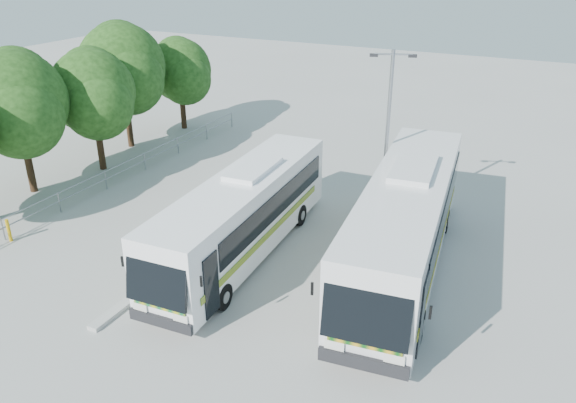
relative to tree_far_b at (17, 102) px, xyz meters
The scene contains 11 objects.
ground 13.85m from the tree_far_b, ahead, with size 100.00×100.00×0.00m, color #A6A6A1.
kerb_divider 11.65m from the tree_far_b, ahead, with size 0.40×16.00×0.15m, color #B2B2AD.
railing 5.62m from the tree_far_b, 42.90° to the left, with size 0.06×22.00×1.00m.
tree_far_b is the anchor object (origin of this frame).
tree_far_c 4.01m from the tree_far_b, 77.09° to the left, with size 4.97×4.69×6.49m.
tree_far_d 7.61m from the tree_far_b, 92.23° to the left, with size 5.62×5.30×7.33m.
tree_far_e 12.13m from the tree_far_b, 88.17° to the left, with size 4.54×4.28×5.92m.
coach_main 12.87m from the tree_far_b, ahead, with size 2.94×11.59×3.19m.
coach_adjacent 18.67m from the tree_far_b, ahead, with size 4.03×13.19×3.60m.
lamppost 17.13m from the tree_far_b, 15.00° to the left, with size 1.78×0.78×7.52m.
bollard 6.70m from the tree_far_b, 51.43° to the right, with size 0.14×0.14×1.00m, color #CA970B.
Camera 1 is at (9.78, -16.24, 11.21)m, focal length 35.00 mm.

